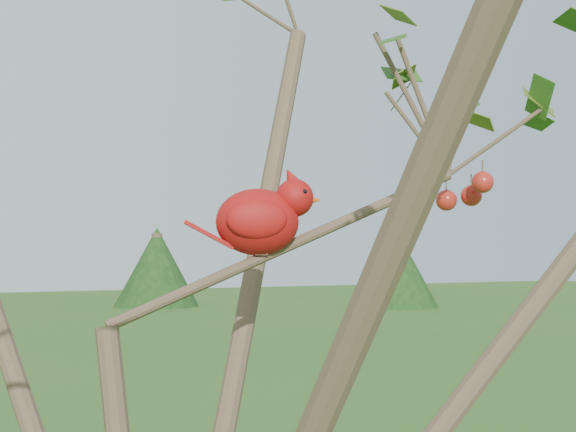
% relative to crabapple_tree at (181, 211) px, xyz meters
% --- Properties ---
extents(crabapple_tree, '(2.35, 2.05, 2.95)m').
position_rel_crabapple_tree_xyz_m(crabapple_tree, '(0.00, 0.00, 0.00)').
color(crabapple_tree, '#453525').
rests_on(crabapple_tree, ground).
extents(cardinal, '(0.22, 0.14, 0.16)m').
position_rel_crabapple_tree_xyz_m(cardinal, '(0.17, 0.10, -0.00)').
color(cardinal, '#AF0F0F').
rests_on(cardinal, ground).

